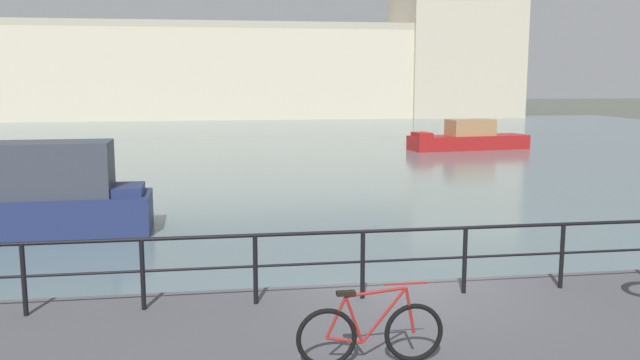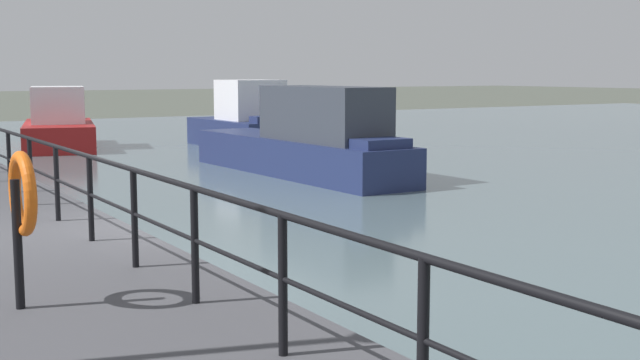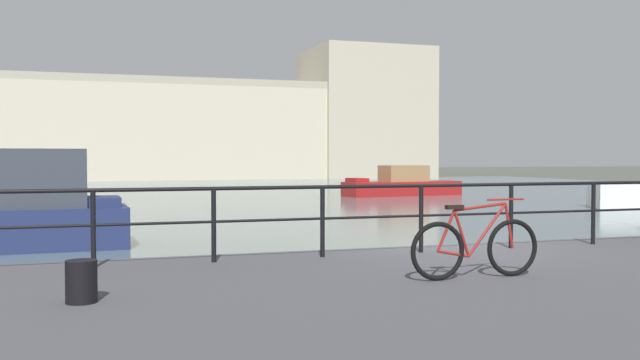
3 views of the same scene
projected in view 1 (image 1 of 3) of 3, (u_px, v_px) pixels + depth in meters
The scene contains 6 objects.
ground_plane at pixel (405, 326), 11.20m from camera, with size 240.00×240.00×0.00m, color #4C5147.
water_basin at pixel (267, 147), 40.69m from camera, with size 80.00×60.00×0.01m, color slate.
harbor_building at pixel (300, 69), 71.69m from camera, with size 59.02×11.36×13.90m.
moored_red_daysailer at pixel (468, 138), 39.14m from camera, with size 7.34×2.74×1.76m.
quay_railing at pixel (415, 249), 10.22m from camera, with size 27.86×0.07×1.08m.
parked_bicycle at pixel (370, 333), 7.77m from camera, with size 1.77×0.09×0.98m.
Camera 1 is at (-3.09, -10.34, 4.14)m, focal length 37.23 mm.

